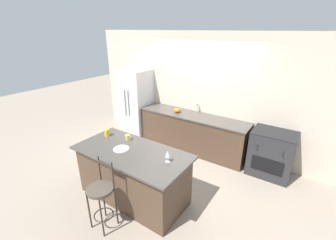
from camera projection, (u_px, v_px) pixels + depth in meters
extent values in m
plane|color=gray|center=(184.00, 155.00, 5.23)|extent=(18.00, 18.00, 0.00)
cube|color=beige|center=(200.00, 93.00, 5.24)|extent=(6.00, 0.07, 2.70)
cube|color=#4C3828|center=(192.00, 133.00, 5.35)|extent=(2.56, 0.62, 0.86)
cube|color=#47423D|center=(193.00, 115.00, 5.18)|extent=(2.60, 0.65, 0.03)
cube|color=black|center=(193.00, 115.00, 5.18)|extent=(0.56, 0.34, 0.01)
cylinder|color=#ADAFB5|center=(198.00, 108.00, 5.29)|extent=(0.02, 0.02, 0.22)
cylinder|color=#ADAFB5|center=(197.00, 104.00, 5.21)|extent=(0.02, 0.12, 0.02)
cube|color=#4C3828|center=(133.00, 175.00, 3.79)|extent=(1.81, 0.83, 0.87)
cube|color=#47423D|center=(132.00, 152.00, 3.62)|extent=(1.93, 0.95, 0.03)
cube|color=#BCBCC1|center=(136.00, 103.00, 6.01)|extent=(0.73, 0.69, 1.78)
cylinder|color=#939399|center=(125.00, 103.00, 5.73)|extent=(0.02, 0.02, 0.68)
cylinder|color=#939399|center=(128.00, 104.00, 5.67)|extent=(0.02, 0.02, 0.68)
cube|color=#28282B|center=(271.00, 154.00, 4.42)|extent=(0.79, 0.60, 0.91)
cube|color=black|center=(267.00, 166.00, 4.22)|extent=(0.57, 0.01, 0.29)
cube|color=black|center=(275.00, 133.00, 4.24)|extent=(0.79, 0.60, 0.02)
cylinder|color=black|center=(257.00, 146.00, 4.20)|extent=(0.03, 0.02, 0.03)
cylinder|color=black|center=(283.00, 152.00, 3.97)|extent=(0.03, 0.02, 0.03)
cylinder|color=black|center=(257.00, 149.00, 4.22)|extent=(0.03, 0.02, 0.03)
cylinder|color=black|center=(283.00, 156.00, 3.99)|extent=(0.03, 0.02, 0.03)
cylinder|color=#332D28|center=(89.00, 210.00, 3.21)|extent=(0.02, 0.02, 0.65)
cylinder|color=#332D28|center=(102.00, 219.00, 3.07)|extent=(0.02, 0.02, 0.65)
cylinder|color=#332D28|center=(104.00, 199.00, 3.42)|extent=(0.02, 0.02, 0.65)
cylinder|color=#332D28|center=(116.00, 207.00, 3.28)|extent=(0.02, 0.02, 0.65)
torus|color=#332D28|center=(104.00, 215.00, 3.29)|extent=(0.29, 0.29, 0.02)
cylinder|color=#4C4238|center=(100.00, 189.00, 3.12)|extent=(0.37, 0.37, 0.04)
cylinder|color=#332D28|center=(99.00, 168.00, 3.21)|extent=(0.02, 0.02, 0.39)
cylinder|color=#332D28|center=(113.00, 175.00, 3.07)|extent=(0.02, 0.02, 0.39)
cube|color=#332D28|center=(105.00, 164.00, 3.09)|extent=(0.27, 0.02, 0.04)
cylinder|color=beige|center=(121.00, 149.00, 3.67)|extent=(0.26, 0.26, 0.01)
torus|color=beige|center=(121.00, 149.00, 3.67)|extent=(0.25, 0.25, 0.01)
cylinder|color=white|center=(168.00, 162.00, 3.33)|extent=(0.07, 0.07, 0.00)
cylinder|color=white|center=(168.00, 159.00, 3.31)|extent=(0.01, 0.01, 0.08)
cone|color=white|center=(168.00, 154.00, 3.28)|extent=(0.07, 0.07, 0.09)
cylinder|color=#C1B251|center=(128.00, 137.00, 3.97)|extent=(0.09, 0.09, 0.09)
torus|color=#C1B251|center=(130.00, 138.00, 3.95)|extent=(0.06, 0.01, 0.06)
cylinder|color=gold|center=(107.00, 133.00, 4.10)|extent=(0.09, 0.09, 0.13)
ellipsoid|color=orange|center=(177.00, 110.00, 5.28)|extent=(0.15, 0.15, 0.12)
cylinder|color=brown|center=(177.00, 107.00, 5.26)|extent=(0.02, 0.02, 0.02)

